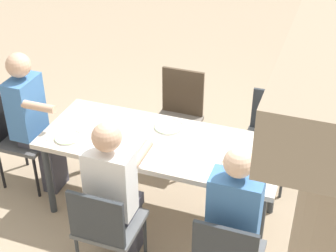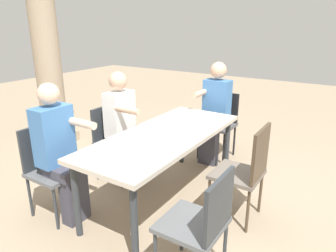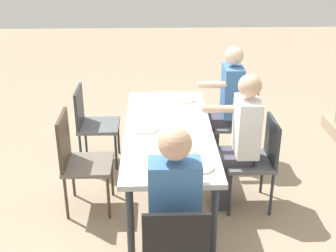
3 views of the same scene
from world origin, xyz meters
name	(u,v)px [view 3 (image 3 of 3)]	position (x,y,z in m)	size (l,w,h in m)	color
ground_plane	(168,198)	(0.00, 0.00, 0.00)	(16.00, 16.00, 0.00)	gray
dining_table	(168,135)	(0.00, 0.00, 0.68)	(1.98, 0.80, 0.75)	beige
chair_west_north	(240,118)	(-0.77, 0.82, 0.51)	(0.44, 0.44, 0.89)	#5B5E61
chair_west_south	(91,121)	(-0.77, -0.82, 0.51)	(0.44, 0.44, 0.88)	#5B5E61
chair_mid_north	(257,156)	(0.12, 0.82, 0.52)	(0.44, 0.44, 0.88)	#5B5E61
chair_mid_south	(78,157)	(0.12, -0.83, 0.54)	(0.44, 0.44, 0.95)	#6A6158
chair_head_east	(175,250)	(1.41, 0.00, 0.52)	(0.44, 0.44, 0.89)	#4F4F50
diner_woman_green	(226,102)	(-0.77, 0.65, 0.70)	(0.35, 0.49, 1.32)	#3F3F4C
diner_man_white	(175,207)	(1.21, 0.00, 0.72)	(0.50, 0.35, 1.34)	#3F3F4C
diner_guest_third	(239,138)	(0.12, 0.63, 0.70)	(0.35, 0.49, 1.31)	#3F3F4C
plate_0	(185,100)	(-0.71, 0.20, 0.76)	(0.21, 0.21, 0.02)	white
fork_0	(184,95)	(-0.86, 0.20, 0.76)	(0.02, 0.17, 0.01)	silver
spoon_0	(186,105)	(-0.56, 0.20, 0.76)	(0.02, 0.17, 0.01)	silver
plate_1	(145,128)	(0.01, -0.22, 0.76)	(0.25, 0.25, 0.02)	white
fork_1	(145,122)	(-0.14, -0.22, 0.76)	(0.02, 0.17, 0.01)	silver
spoon_1	(144,136)	(0.16, -0.22, 0.76)	(0.02, 0.17, 0.01)	silver
plate_2	(200,167)	(0.74, 0.22, 0.76)	(0.22, 0.22, 0.02)	white
fork_2	(198,158)	(0.59, 0.22, 0.76)	(0.02, 0.17, 0.01)	silver
spoon_2	(202,177)	(0.89, 0.22, 0.76)	(0.02, 0.17, 0.01)	silver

